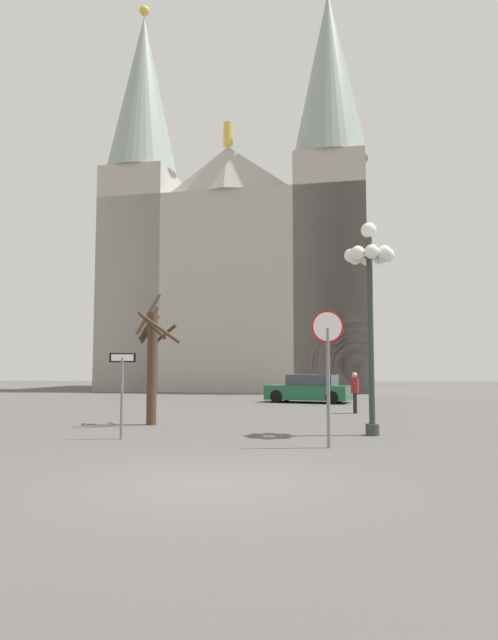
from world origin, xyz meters
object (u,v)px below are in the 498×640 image
one_way_arrow_sign (122,384)px  bare_tree (152,359)px  stop_sign (328,352)px  pedestrian_walking (355,389)px  parked_car_near_green (309,389)px  cathedral (240,266)px  street_lamp (370,277)px

one_way_arrow_sign → bare_tree: bare_tree is taller
one_way_arrow_sign → stop_sign: bearing=-12.3°
one_way_arrow_sign → pedestrian_walking: (6.73, 8.17, -0.42)m
one_way_arrow_sign → parked_car_near_green: one_way_arrow_sign is taller
cathedral → stop_sign: (4.87, -30.87, -7.74)m
bare_tree → pedestrian_walking: (6.84, 4.75, -1.09)m
stop_sign → street_lamp: street_lamp is taller
stop_sign → parked_car_near_green: stop_sign is taller
stop_sign → pedestrian_walking: size_ratio=1.95×
one_way_arrow_sign → parked_car_near_green: (5.17, 14.56, -0.71)m
parked_car_near_green → bare_tree: bearing=-115.4°
bare_tree → pedestrian_walking: size_ratio=2.64×
street_lamp → pedestrian_walking: bearing=87.2°
bare_tree → pedestrian_walking: bearing=34.8°
street_lamp → parked_car_near_green: street_lamp is taller
cathedral → pedestrian_walking: (6.51, -21.59, -8.94)m
stop_sign → bare_tree: (-5.20, 4.53, -0.11)m
pedestrian_walking → stop_sign: bearing=-100.0°
stop_sign → street_lamp: 3.40m
street_lamp → stop_sign: bearing=-118.8°
parked_car_near_green → pedestrian_walking: pedestrian_walking is taller
street_lamp → pedestrian_walking: (0.34, 6.91, -3.27)m
cathedral → street_lamp: 29.71m
cathedral → parked_car_near_green: size_ratio=6.83×
cathedral → one_way_arrow_sign: size_ratio=14.36×
stop_sign → one_way_arrow_sign: bearing=167.7°
one_way_arrow_sign → bare_tree: (-0.11, 3.42, 0.67)m
bare_tree → pedestrian_walking: 8.40m
parked_car_near_green → pedestrian_walking: (1.56, -6.39, 0.29)m
one_way_arrow_sign → street_lamp: size_ratio=0.38×
cathedral → stop_sign: cathedral is taller
street_lamp → bare_tree: size_ratio=1.37×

